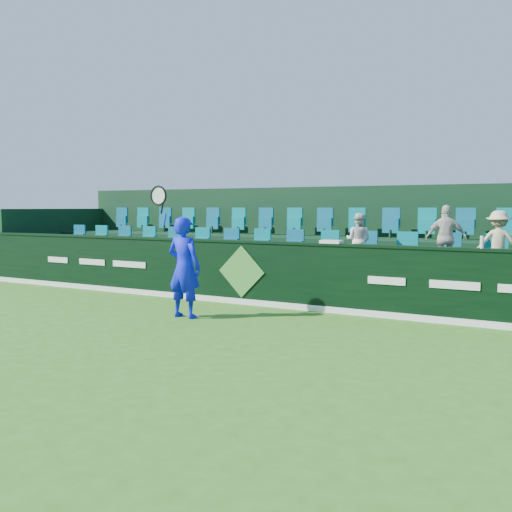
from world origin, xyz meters
The scene contains 13 objects.
ground centered at (0.00, 0.00, 0.00)m, with size 60.00×60.00×0.00m, color #326A19.
sponsor_hoarding centered at (0.00, 4.00, 0.67)m, with size 16.00×0.25×1.35m.
stand_tier_front centered at (0.00, 5.10, 0.40)m, with size 16.00×2.00×0.80m, color black.
stand_tier_back centered at (0.00, 7.00, 0.65)m, with size 16.00×1.80×1.30m, color black.
stand_rear centered at (0.00, 7.44, 1.22)m, with size 16.00×4.10×2.60m.
seat_row_front centered at (0.00, 5.50, 1.10)m, with size 13.50×0.50×0.60m, color #0F5C77.
seat_row_back centered at (0.00, 7.30, 1.60)m, with size 13.50×0.50×0.60m, color #0F5C77.
tennis_player centered at (-0.21, 2.15, 0.95)m, with size 1.07×0.45×2.49m.
spectator_left centered at (2.13, 5.12, 1.36)m, with size 0.55×0.43×1.13m, color silver.
spectator_middle centered at (3.91, 5.12, 1.45)m, with size 0.76×0.32×1.30m, color beige.
spectator_right centered at (4.85, 5.12, 1.39)m, with size 0.77×0.44×1.19m, color beige.
towel centered at (1.97, 4.00, 1.38)m, with size 0.41×0.27×0.06m, color white.
drinks_bottle centered at (4.71, 4.00, 1.46)m, with size 0.07×0.07×0.21m, color silver.
Camera 1 is at (6.07, -6.37, 2.05)m, focal length 40.00 mm.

